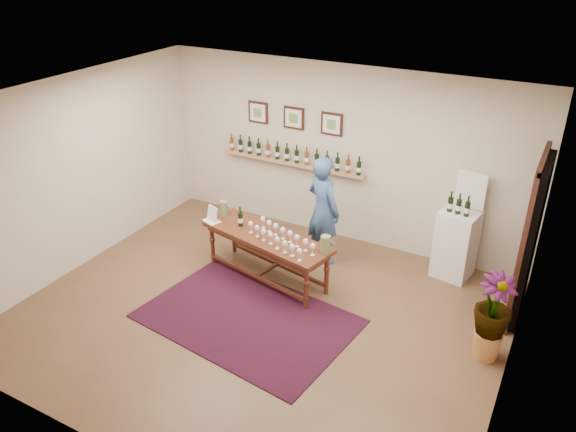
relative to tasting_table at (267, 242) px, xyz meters
The scene contains 14 objects.
ground 1.08m from the tasting_table, 66.69° to the right, with size 6.00×6.00×0.00m, color brown.
room_shell 2.73m from the tasting_table, 22.53° to the left, with size 6.00×6.00×6.00m.
rug 1.16m from the tasting_table, 74.64° to the right, with size 2.65×1.76×0.01m, color #460C15.
tasting_table is the anchor object (origin of this frame).
table_glasses 0.36m from the tasting_table, 21.00° to the right, with size 1.35×0.31×0.19m, color white, non-canonical shape.
table_bottles 0.54m from the tasting_table, 166.53° to the left, with size 0.28×0.16×0.30m, color black, non-canonical shape.
pitcher_left 0.93m from the tasting_table, 164.76° to the left, with size 0.14×0.14×0.23m, color #687649, non-canonical shape.
pitcher_right 0.95m from the tasting_table, ahead, with size 0.16×0.16×0.24m, color #687649, non-canonical shape.
menu_card 0.95m from the tasting_table, behind, with size 0.25×0.18×0.22m, color white.
display_pedestal 2.70m from the tasting_table, 30.39° to the left, with size 0.51×0.51×1.01m, color white.
pedestal_bottles 2.70m from the tasting_table, 29.40° to the left, with size 0.29×0.08×0.29m, color black, non-canonical shape.
info_sign 2.92m from the tasting_table, 32.37° to the left, with size 0.42×0.02×0.58m, color white.
potted_plant 3.12m from the tasting_table, ahead, with size 0.70×0.70×0.96m.
person 0.99m from the tasting_table, 60.62° to the left, with size 0.61×0.40×1.67m, color #35517E.
Camera 1 is at (3.16, -5.05, 4.47)m, focal length 35.00 mm.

